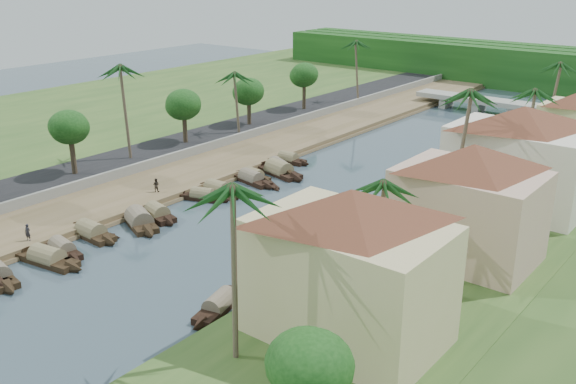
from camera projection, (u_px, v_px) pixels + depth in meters
The scene contains 44 objects.
ground at pixel (175, 262), 55.19m from camera, with size 220.00×220.00×0.00m, color #374953.
left_bank at pixel (208, 167), 79.14m from camera, with size 10.00×180.00×0.80m, color brown.
right_bank at pixel (480, 237), 58.58m from camera, with size 16.00×180.00×1.20m, color #2D4E1F.
road at pixel (162, 152), 84.01m from camera, with size 8.00×180.00×1.40m, color black.
retaining_wall at pixel (185, 154), 81.27m from camera, with size 0.40×180.00×1.10m, color gray.
far_left_fill at pixel (49, 123), 99.53m from camera, with size 45.00×220.00×1.35m, color #2D4E1F.
treeline at pixel (552, 69), 127.41m from camera, with size 120.00×14.00×8.00m.
bridge at pixel (497, 104), 107.58m from camera, with size 28.00×4.00×2.40m.
building_near at pixel (349, 264), 40.43m from camera, with size 14.85×14.85×10.20m.
building_mid at pixel (469, 201), 51.70m from camera, with size 14.11×14.11×9.70m.
building_far at pixel (519, 157), 62.50m from camera, with size 15.59×15.59×10.20m.
sampan_2 at pixel (47, 259), 54.78m from camera, with size 8.59×3.02×2.22m.
sampan_3 at pixel (62, 249), 56.59m from camera, with size 7.15×2.50×1.93m.
sampan_4 at pixel (91, 233), 60.02m from camera, with size 7.80×2.06×2.21m.
sampan_5 at pixel (157, 214), 64.42m from camera, with size 6.96×3.09×2.17m.
sampan_6 at pixel (139, 221), 62.70m from camera, with size 8.54×4.99×2.48m.
sampan_7 at pixel (202, 196), 69.33m from camera, with size 6.98×3.68×1.89m.
sampan_8 at pixel (217, 190), 70.99m from camera, with size 7.25×2.08×2.24m.
sampan_9 at pixel (251, 179), 74.77m from camera, with size 8.37×3.00×2.10m.
sampan_10 at pixel (254, 176), 75.84m from camera, with size 6.49×2.10×1.82m.
sampan_11 at pixel (279, 171), 77.54m from camera, with size 9.34×3.86×2.57m.
sampan_12 at pixel (279, 167), 78.90m from camera, with size 8.87×5.35×2.16m.
sampan_13 at pixel (288, 159), 82.18m from camera, with size 6.86×1.79×1.91m.
sampan_14 at pixel (220, 305), 47.48m from camera, with size 3.24×7.79×1.91m.
sampan_15 at pixel (337, 241), 58.17m from camera, with size 3.93×8.25×2.18m.
sampan_16 at pixel (400, 203), 67.32m from camera, with size 1.81×8.21×2.02m.
canoe_1 at pixel (93, 235), 60.20m from camera, with size 5.33×3.31×0.89m.
canoe_2 at pixel (271, 185), 73.81m from camera, with size 4.59×3.00×0.71m.
palm_0 at pixel (231, 192), 36.16m from camera, with size 3.20×3.20×12.73m.
palm_1 at pixel (378, 184), 47.42m from camera, with size 3.20×3.20×9.37m.
palm_2 at pixel (464, 94), 58.79m from camera, with size 3.20×3.20×13.50m.
palm_3 at pixel (533, 92), 71.14m from camera, with size 3.20×3.20×11.20m.
palm_5 at pixel (122, 69), 75.65m from camera, with size 3.20×3.20×12.76m.
palm_6 at pixel (237, 75), 88.38m from camera, with size 3.20×3.20×9.83m.
palm_7 at pixel (556, 65), 82.28m from camera, with size 3.20×3.20×12.34m.
palm_8 at pixel (359, 43), 108.09m from camera, with size 3.20×3.20×11.63m.
tree_2 at pixel (70, 128), 71.77m from camera, with size 4.41×4.41×7.24m.
tree_3 at pixel (184, 105), 84.51m from camera, with size 4.67×4.67×7.02m.
tree_4 at pixel (249, 92), 94.05m from camera, with size 4.53×4.53×6.73m.
tree_5 at pixel (304, 76), 103.79m from camera, with size 4.45×4.45×7.35m.
tree_6 at pixel (574, 171), 60.48m from camera, with size 4.40×4.40×6.42m.
tree_7 at pixel (310, 366), 31.33m from camera, with size 4.19×4.19×6.37m.
person_near at pixel (28, 232), 57.12m from camera, with size 0.58×0.38×1.58m, color #222128.
person_far at pixel (156, 185), 69.29m from camera, with size 0.73×0.57×1.49m, color #302821.
Camera 1 is at (38.68, -32.93, 24.43)m, focal length 40.00 mm.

